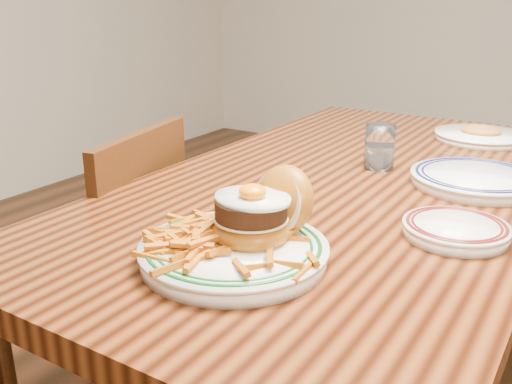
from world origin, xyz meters
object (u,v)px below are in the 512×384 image
Objects in this scene: side_plate at (456,229)px; chair_left at (112,274)px; table at (350,213)px; main_plate at (242,236)px.

chair_left is at bearing -173.55° from side_plate.
side_plate is at bearing -9.96° from chair_left.
table is 4.98× the size of main_plate.
table is at bearing 12.21° from chair_left.
main_plate is (0.58, -0.25, 0.34)m from chair_left.
chair_left reaches higher than table.
side_plate is (0.85, 0.03, 0.31)m from chair_left.
main_plate reaches higher than table.
table is 0.38m from side_plate.
side_plate reaches higher than table.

